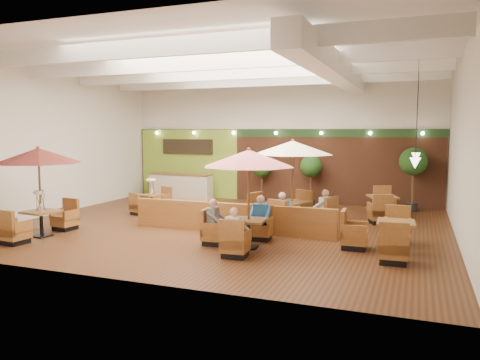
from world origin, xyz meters
The scene contains 17 objects.
room centered at (0.25, 1.22, 3.63)m, with size 14.04×14.00×5.52m.
service_counter centered at (-4.40, 5.10, 0.58)m, with size 3.00×0.75×1.18m.
booth_divider centered at (0.51, -0.82, 0.46)m, with size 6.59×0.18×0.91m, color brown.
table_0 centered at (-4.56, -3.38, 2.04)m, with size 2.50×2.68×2.70m.
table_1 centered at (1.61, -2.45, 1.94)m, with size 2.59×2.68×2.70m.
table_2 centered at (2.03, 0.76, 1.94)m, with size 3.02×3.02×2.88m.
table_3 centered at (-3.88, 1.67, 0.49)m, with size 0.94×2.39×1.45m.
table_4 centered at (5.09, -1.57, 0.39)m, with size 1.89×2.80×1.05m.
table_5 centered at (4.73, 3.27, 0.40)m, with size 1.21×2.97×1.04m.
topiary_0 centered at (-0.52, 5.30, 1.48)m, with size 0.86×0.86×1.99m.
topiary_1 centered at (1.67, 5.30, 1.58)m, with size 0.91×0.91×2.12m.
topiary_2 centered at (5.71, 5.30, 1.86)m, with size 1.07×1.07×2.50m.
diner_0 centered at (1.67, -3.44, 0.76)m, with size 0.41×0.34×0.81m.
diner_1 centered at (1.67, -1.46, 0.77)m, with size 0.42×0.35×0.83m.
diner_2 centered at (0.68, -2.45, 0.77)m, with size 0.33×0.41×0.82m.
diner_3 centered at (2.03, -0.29, 0.76)m, with size 0.45×0.43×0.81m.
diner_4 centered at (3.09, 0.76, 0.77)m, with size 0.43×0.46×0.82m.
Camera 1 is at (5.87, -14.09, 3.14)m, focal length 35.00 mm.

